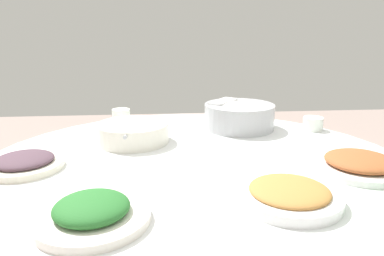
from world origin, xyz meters
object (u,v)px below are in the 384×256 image
at_px(rice_bowl, 239,116).
at_px(tea_cup_near, 121,116).
at_px(soup_bowl, 133,133).
at_px(dish_greens, 92,213).
at_px(dish_eggplant, 24,163).
at_px(dish_tofu_braise, 289,194).
at_px(tea_cup_far, 313,124).
at_px(dish_stirfry, 360,164).
at_px(round_dining_table, 195,201).

bearing_deg(rice_bowl, tea_cup_near, -105.41).
height_order(soup_bowl, tea_cup_near, soup_bowl).
bearing_deg(dish_greens, dish_eggplant, -141.86).
xyz_separation_m(dish_eggplant, dish_greens, (0.31, 0.24, 0.00)).
distance_m(dish_tofu_braise, tea_cup_far, 0.65).
bearing_deg(dish_stirfry, soup_bowl, -116.36).
xyz_separation_m(dish_eggplant, dish_tofu_braise, (0.26, 0.66, 0.00)).
relative_size(soup_bowl, dish_stirfry, 1.08).
xyz_separation_m(rice_bowl, dish_eggplant, (0.37, -0.69, -0.03)).
distance_m(dish_greens, tea_cup_far, 0.96).
height_order(dish_stirfry, tea_cup_near, tea_cup_near).
bearing_deg(tea_cup_far, dish_stirfry, -6.10).
bearing_deg(dish_stirfry, dish_eggplant, -95.68).
xyz_separation_m(rice_bowl, dish_stirfry, (0.46, 0.24, -0.03)).
distance_m(round_dining_table, dish_greens, 0.41).
bearing_deg(dish_stirfry, round_dining_table, -101.98).
distance_m(dish_stirfry, dish_tofu_braise, 0.31).
height_order(dish_greens, tea_cup_near, tea_cup_near).
xyz_separation_m(round_dining_table, dish_greens, (0.31, -0.24, 0.14)).
xyz_separation_m(dish_eggplant, tea_cup_near, (-0.50, 0.22, 0.01)).
bearing_deg(dish_tofu_braise, rice_bowl, 177.91).
relative_size(dish_eggplant, tea_cup_far, 2.80).
bearing_deg(dish_tofu_braise, dish_eggplant, -111.19).
relative_size(tea_cup_near, tea_cup_far, 0.97).
xyz_separation_m(round_dining_table, dish_stirfry, (0.09, 0.44, 0.14)).
distance_m(soup_bowl, dish_greens, 0.53).
relative_size(soup_bowl, dish_tofu_braise, 1.15).
xyz_separation_m(tea_cup_near, tea_cup_far, (0.18, 0.75, -0.00)).
bearing_deg(dish_eggplant, tea_cup_far, 108.42).
relative_size(soup_bowl, tea_cup_far, 3.57).
relative_size(dish_greens, tea_cup_far, 3.10).
height_order(round_dining_table, tea_cup_near, tea_cup_near).
distance_m(dish_stirfry, dish_greens, 0.72).
relative_size(dish_stirfry, dish_tofu_braise, 1.07).
relative_size(round_dining_table, dish_greens, 5.47).
height_order(dish_stirfry, dish_greens, dish_greens).
distance_m(rice_bowl, dish_stirfry, 0.52).
relative_size(round_dining_table, tea_cup_far, 16.94).
bearing_deg(tea_cup_near, dish_stirfry, 49.97).
relative_size(soup_bowl, tea_cup_near, 3.67).
distance_m(dish_stirfry, tea_cup_far, 0.42).
bearing_deg(dish_stirfry, tea_cup_far, 173.90).
xyz_separation_m(rice_bowl, soup_bowl, (0.15, -0.40, -0.02)).
distance_m(tea_cup_near, tea_cup_far, 0.77).
bearing_deg(rice_bowl, dish_tofu_braise, -2.09).
relative_size(rice_bowl, dish_eggplant, 1.29).
relative_size(rice_bowl, dish_greens, 1.16).
height_order(dish_eggplant, tea_cup_far, tea_cup_far).
height_order(soup_bowl, dish_tofu_braise, soup_bowl).
height_order(dish_tofu_braise, tea_cup_far, tea_cup_far).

